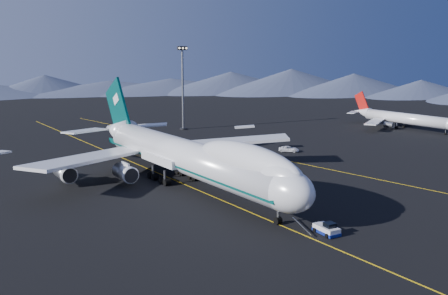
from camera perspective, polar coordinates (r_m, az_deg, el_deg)
ground at (r=95.97m, az=-4.23°, el=-4.35°), size 500.00×500.00×0.00m
taxiway_line_main at (r=95.96m, az=-4.23°, el=-4.35°), size 0.25×220.00×0.01m
taxiway_line_side at (r=120.87m, az=5.67°, el=-1.19°), size 28.08×198.09×0.01m
boeing_747 at (r=94.64m, az=-4.29°, el=-0.95°), size 59.62×72.43×19.37m
pushback_tug at (r=72.40m, az=11.63°, el=-9.22°), size 2.69×4.24×1.76m
second_jet at (r=176.63m, az=19.64°, el=3.17°), size 35.38×39.97×11.37m
service_van at (r=128.69m, az=7.43°, el=-0.17°), size 5.28×5.41×1.44m
floodlight_mast at (r=164.09m, az=-4.73°, el=6.81°), size 3.33×2.50×26.99m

